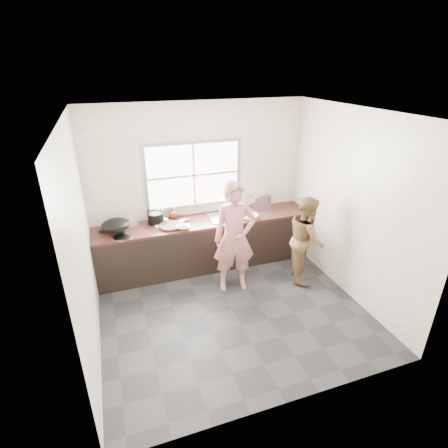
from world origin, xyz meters
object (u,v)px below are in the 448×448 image
object	(u,v)px
pot_lid_left	(122,237)
pot_lid_right	(131,224)
bowl_mince	(183,227)
woman	(234,241)
plate_food	(161,226)
bottle_brown_tall	(151,219)
burner	(114,226)
bowl_crabs	(250,217)
dish_rack	(259,200)
person_side	(306,239)
bowl_held	(250,215)
glass_jar	(166,222)
cutting_board	(170,226)
bottle_green	(161,212)
wok	(116,225)
black_pot	(155,218)
bottle_brown_short	(174,213)

from	to	relation	value
pot_lid_left	pot_lid_right	xyz separation A→B (m)	(0.16, 0.42, -0.00)
pot_lid_right	bowl_mince	bearing A→B (deg)	-29.09
woman	plate_food	bearing A→B (deg)	150.92
bottle_brown_tall	burner	distance (m)	0.57
bowl_crabs	dish_rack	size ratio (longest dim) A/B	0.59
person_side	pot_lid_left	size ratio (longest dim) A/B	5.21
person_side	pot_lid_left	xyz separation A→B (m)	(-2.73, 0.66, 0.17)
bowl_held	dish_rack	xyz separation A→B (m)	(0.32, 0.36, 0.10)
plate_food	glass_jar	world-z (taller)	glass_jar
woman	pot_lid_left	size ratio (longest dim) A/B	6.03
glass_jar	burner	xyz separation A→B (m)	(-0.78, 0.13, -0.02)
bowl_mince	pot_lid_left	size ratio (longest dim) A/B	0.81
woman	bowl_held	distance (m)	0.82
bowl_mince	pot_lid_right	size ratio (longest dim) A/B	0.93
cutting_board	dish_rack	distance (m)	1.68
person_side	cutting_board	size ratio (longest dim) A/B	3.77
bowl_held	bottle_green	world-z (taller)	bottle_green
wok	woman	bearing A→B (deg)	-24.48
bottle_green	cutting_board	bearing A→B (deg)	-74.57
black_pot	bottle_brown_tall	xyz separation A→B (m)	(-0.07, 0.01, -0.00)
bowl_mince	black_pot	world-z (taller)	black_pot
bowl_crabs	bottle_brown_short	xyz separation A→B (m)	(-1.18, 0.44, 0.06)
person_side	bowl_mince	size ratio (longest dim) A/B	6.47
dish_rack	cutting_board	bearing A→B (deg)	175.40
glass_jar	bowl_held	bearing A→B (deg)	-7.33
black_pot	woman	bearing A→B (deg)	-42.25
black_pot	bottle_green	xyz separation A→B (m)	(0.11, 0.08, 0.05)
wok	bowl_crabs	bearing A→B (deg)	-4.97
bottle_brown_short	burner	world-z (taller)	bottle_brown_short
bottle_brown_short	pot_lid_left	distance (m)	0.98
bottle_brown_tall	pot_lid_left	xyz separation A→B (m)	(-0.48, -0.36, -0.08)
plate_food	wok	xyz separation A→B (m)	(-0.68, -0.02, 0.13)
cutting_board	wok	xyz separation A→B (m)	(-0.81, 0.05, 0.12)
bowl_mince	plate_food	distance (m)	0.38
dish_rack	pot_lid_right	distance (m)	2.23
black_pot	bottle_brown_tall	size ratio (longest dim) A/B	1.44
bottle_brown_tall	glass_jar	size ratio (longest dim) A/B	1.71
black_pot	bottle_green	world-z (taller)	bottle_green
bottle_brown_tall	person_side	bearing A→B (deg)	-24.44
black_pot	burner	world-z (taller)	black_pot
black_pot	dish_rack	world-z (taller)	dish_rack
cutting_board	pot_lid_left	xyz separation A→B (m)	(-0.74, -0.13, -0.01)
cutting_board	bowl_mince	size ratio (longest dim) A/B	1.72
woman	plate_food	distance (m)	1.22
plate_food	pot_lid_right	xyz separation A→B (m)	(-0.45, 0.22, -0.00)
bowl_held	plate_food	distance (m)	1.47
bottle_brown_tall	dish_rack	bearing A→B (deg)	1.95
cutting_board	pot_lid_right	distance (m)	0.65
bowl_mince	bowl_held	bearing A→B (deg)	3.67
woman	glass_jar	size ratio (longest dim) A/B	16.30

